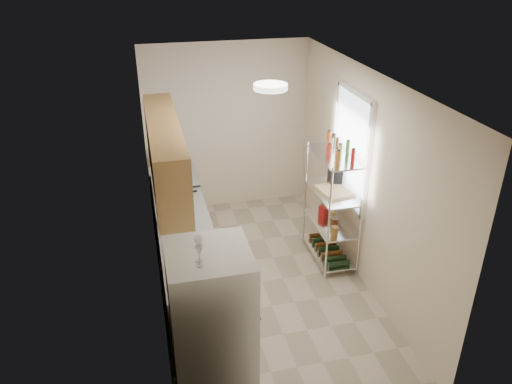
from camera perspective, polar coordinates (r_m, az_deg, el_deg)
room at (r=5.73m, az=0.72°, el=0.30°), size 2.52×4.42×2.62m
counter_run at (r=6.39m, az=-8.35°, el=-5.69°), size 0.63×3.51×0.90m
upper_cabinets at (r=5.47m, az=-10.32°, el=4.40°), size 0.33×2.20×0.72m
range_hood at (r=6.37m, az=-10.06°, el=3.57°), size 0.50×0.60×0.12m
window at (r=6.31m, az=10.82°, el=4.85°), size 0.06×1.00×1.46m
bakers_rack at (r=6.36m, az=8.87°, el=0.83°), size 0.45×0.90×1.73m
ceiling_dome at (r=5.01m, az=1.67°, el=11.94°), size 0.34×0.34×0.05m
refrigerator at (r=4.47m, az=-5.03°, el=-15.78°), size 0.68×0.68×1.65m
wine_glass_a at (r=3.82m, az=-6.59°, el=-6.52°), size 0.07×0.07×0.21m
wine_glass_b at (r=3.77m, az=-6.50°, el=-7.30°), size 0.06×0.06×0.18m
rice_cooker at (r=5.87m, az=-9.09°, el=-2.48°), size 0.29×0.29×0.23m
frying_pan_large at (r=6.59m, az=-9.17°, el=-0.05°), size 0.27×0.27×0.04m
frying_pan_small at (r=6.68m, az=-8.73°, el=0.39°), size 0.24×0.24×0.05m
cutting_board at (r=6.39m, az=8.96°, el=0.15°), size 0.42×0.50×0.03m
espresso_machine at (r=6.59m, az=9.05°, el=2.18°), size 0.20×0.26×0.28m
storage_bag at (r=6.71m, az=7.77°, el=-2.22°), size 0.12×0.15×0.14m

